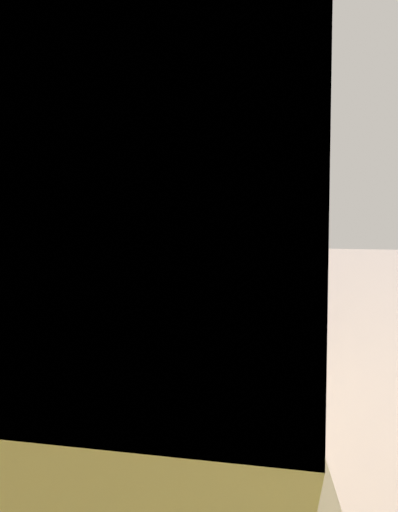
% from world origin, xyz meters
% --- Properties ---
extents(wall_back, '(3.77, 0.12, 2.79)m').
position_xyz_m(wall_back, '(0.00, 1.52, 1.40)').
color(wall_back, beige).
rests_on(wall_back, ground_plane).
extents(counter_run, '(2.95, 0.64, 0.89)m').
position_xyz_m(counter_run, '(-0.34, 1.15, 0.44)').
color(counter_run, beige).
rests_on(counter_run, ground_plane).
extents(upper_cabinets, '(2.32, 0.33, 0.59)m').
position_xyz_m(upper_cabinets, '(-0.34, 1.29, 1.78)').
color(upper_cabinets, beige).
extents(window_back_wall, '(0.44, 0.02, 0.62)m').
position_xyz_m(window_back_wall, '(-1.25, 1.45, 1.27)').
color(window_back_wall, '#997A4C').
extents(oven_range, '(0.65, 0.69, 1.07)m').
position_xyz_m(oven_range, '(1.45, 1.12, 0.46)').
color(oven_range, black).
rests_on(oven_range, ground_plane).
extents(microwave, '(0.45, 0.34, 0.30)m').
position_xyz_m(microwave, '(0.71, 1.17, 1.04)').
color(microwave, '#B7BABF').
rests_on(microwave, counter_run).
extents(bowl, '(0.16, 0.16, 0.05)m').
position_xyz_m(bowl, '(-0.80, 1.10, 0.92)').
color(bowl, gold).
rests_on(bowl, counter_run).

